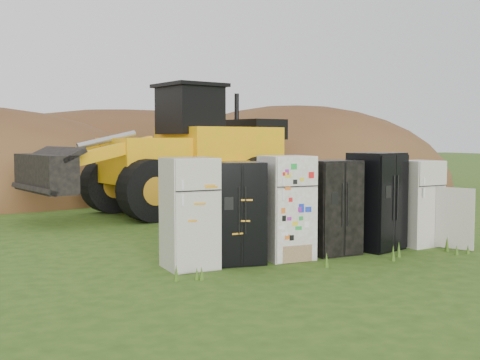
{
  "coord_description": "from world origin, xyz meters",
  "views": [
    {
      "loc": [
        -5.68,
        -9.28,
        2.13
      ],
      "look_at": [
        -0.54,
        2.0,
        1.27
      ],
      "focal_mm": 45.0,
      "sensor_mm": 36.0,
      "label": 1
    }
  ],
  "objects": [
    {
      "name": "dirt_mound_back",
      "position": [
        0.85,
        17.43,
        0.0
      ],
      "size": [
        19.1,
        12.73,
        6.84
      ],
      "primitive_type": "ellipsoid",
      "color": "#4F2D19",
      "rests_on": "ground"
    },
    {
      "name": "fridge_black_side",
      "position": [
        -1.54,
        -0.02,
        0.86
      ],
      "size": [
        0.99,
        0.83,
        1.73
      ],
      "primitive_type": null,
      "rotation": [
        0.0,
        0.0,
        -0.14
      ],
      "color": "black",
      "rests_on": "ground"
    },
    {
      "name": "ground",
      "position": [
        0.0,
        0.0,
        0.0
      ],
      "size": [
        120.0,
        120.0,
        0.0
      ],
      "primitive_type": "plane",
      "color": "#2B4913",
      "rests_on": "ground"
    },
    {
      "name": "fridge_black_right",
      "position": [
        1.43,
        0.04,
        0.93
      ],
      "size": [
        1.12,
        1.03,
        1.86
      ],
      "primitive_type": null,
      "rotation": [
        0.0,
        0.0,
        0.32
      ],
      "color": "black",
      "rests_on": "ground"
    },
    {
      "name": "fridge_leftmost",
      "position": [
        -2.38,
        -0.04,
        0.91
      ],
      "size": [
        0.82,
        0.79,
        1.81
      ],
      "primitive_type": null,
      "rotation": [
        0.0,
        0.0,
        0.03
      ],
      "color": "beige",
      "rests_on": "ground"
    },
    {
      "name": "fridge_open_door",
      "position": [
        2.44,
        0.03,
        0.85
      ],
      "size": [
        0.84,
        0.79,
        1.69
      ],
      "primitive_type": null,
      "rotation": [
        0.0,
        0.0,
        0.11
      ],
      "color": "beige",
      "rests_on": "ground"
    },
    {
      "name": "fridge_sticker",
      "position": [
        -0.57,
        -0.04,
        0.91
      ],
      "size": [
        0.83,
        0.76,
        1.82
      ],
      "primitive_type": null,
      "rotation": [
        0.0,
        0.0,
        -0.02
      ],
      "color": "silver",
      "rests_on": "ground"
    },
    {
      "name": "fridge_dark_mid",
      "position": [
        0.42,
        0.01,
        0.86
      ],
      "size": [
        0.91,
        0.75,
        1.73
      ],
      "primitive_type": null,
      "rotation": [
        0.0,
        0.0,
        0.03
      ],
      "color": "black",
      "rests_on": "ground"
    },
    {
      "name": "wheel_loader",
      "position": [
        -0.69,
        6.94,
        1.84
      ],
      "size": [
        8.1,
        4.64,
        3.69
      ],
      "primitive_type": null,
      "rotation": [
        0.0,
        0.0,
        0.21
      ],
      "color": "orange",
      "rests_on": "ground"
    },
    {
      "name": "dirt_mound_right",
      "position": [
        6.25,
        11.42,
        0.0
      ],
      "size": [
        13.45,
        9.86,
        6.85
      ],
      "primitive_type": "ellipsoid",
      "color": "#4F2D19",
      "rests_on": "ground"
    }
  ]
}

